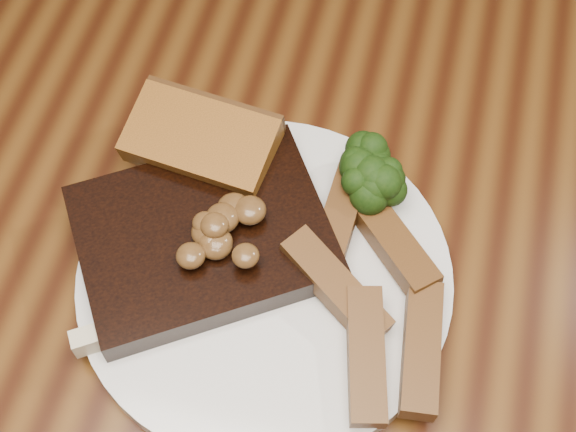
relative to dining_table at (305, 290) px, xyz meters
name	(u,v)px	position (x,y,z in m)	size (l,w,h in m)	color
dining_table	(305,290)	(0.00, 0.00, 0.00)	(1.60, 0.90, 0.75)	#512E10
plate	(265,278)	(-0.02, -0.04, 0.10)	(0.27, 0.27, 0.01)	white
steak	(203,237)	(-0.07, -0.03, 0.12)	(0.18, 0.14, 0.03)	black
steak_bone	(179,314)	(-0.07, -0.09, 0.11)	(0.15, 0.01, 0.02)	beige
mushroom_pile	(208,230)	(-0.06, -0.04, 0.14)	(0.07, 0.07, 0.03)	brown
garlic_bread	(203,156)	(-0.09, 0.04, 0.12)	(0.11, 0.06, 0.02)	#9C581C
potato_wedges	(366,294)	(0.05, -0.05, 0.12)	(0.12, 0.12, 0.02)	brown
broccoli_cluster	(368,190)	(0.04, 0.03, 0.12)	(0.08, 0.08, 0.04)	#1C330B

